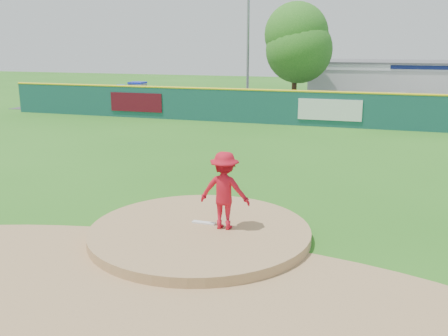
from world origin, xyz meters
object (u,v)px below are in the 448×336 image
(pitcher, at_px, (225,191))
(playground_slide, at_px, (137,93))
(pool_building_grp, at_px, (408,82))
(deciduous_tree, at_px, (296,45))
(light_pole_left, at_px, (248,25))
(van, at_px, (403,102))

(pitcher, xyz_separation_m, playground_slide, (-14.71, 24.02, -0.32))
(pool_building_grp, bearing_deg, deciduous_tree, -138.84)
(pitcher, distance_m, deciduous_tree, 25.18)
(playground_slide, relative_size, deciduous_tree, 0.44)
(playground_slide, relative_size, light_pole_left, 0.29)
(playground_slide, bearing_deg, deciduous_tree, 3.79)
(pitcher, bearing_deg, pool_building_grp, -101.69)
(playground_slide, height_order, light_pole_left, light_pole_left)
(van, bearing_deg, pitcher, 149.18)
(van, distance_m, light_pole_left, 12.72)
(pitcher, relative_size, deciduous_tree, 0.26)
(deciduous_tree, relative_size, light_pole_left, 0.67)
(van, relative_size, pool_building_grp, 0.34)
(pool_building_grp, xyz_separation_m, playground_slide, (-20.12, -7.80, -0.76))
(van, bearing_deg, pool_building_grp, -24.69)
(light_pole_left, bearing_deg, pitcher, -76.19)
(pool_building_grp, relative_size, playground_slide, 4.73)
(van, height_order, pool_building_grp, pool_building_grp)
(pitcher, bearing_deg, light_pole_left, -78.24)
(pool_building_grp, height_order, deciduous_tree, deciduous_tree)
(pool_building_grp, bearing_deg, playground_slide, -158.82)
(pitcher, height_order, deciduous_tree, deciduous_tree)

